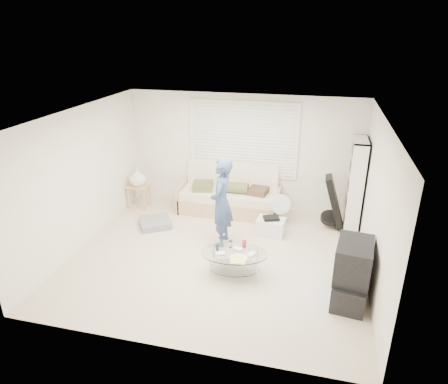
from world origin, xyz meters
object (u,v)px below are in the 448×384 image
(bookshelf, at_px, (355,185))
(tv_unit, at_px, (352,273))
(futon_sofa, at_px, (230,197))
(coffee_table, at_px, (235,257))

(bookshelf, height_order, tv_unit, bookshelf)
(futon_sofa, bearing_deg, bookshelf, -2.93)
(futon_sofa, xyz_separation_m, tv_unit, (2.40, -2.57, 0.12))
(futon_sofa, bearing_deg, coffee_table, -75.13)
(coffee_table, bearing_deg, bookshelf, 49.04)
(futon_sofa, xyz_separation_m, bookshelf, (2.53, -0.13, 0.57))
(futon_sofa, height_order, tv_unit, futon_sofa)
(futon_sofa, distance_m, tv_unit, 3.52)
(futon_sofa, relative_size, bookshelf, 1.18)
(tv_unit, height_order, coffee_table, tv_unit)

